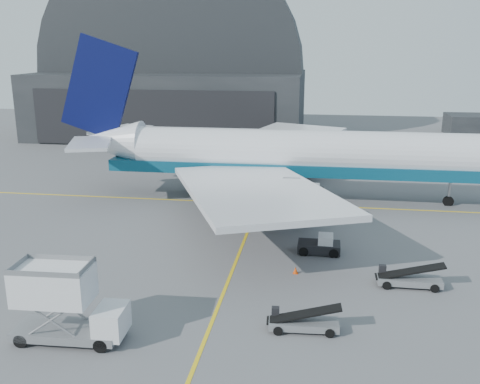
% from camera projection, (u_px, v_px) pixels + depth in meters
% --- Properties ---
extents(ground, '(200.00, 200.00, 0.00)m').
position_uv_depth(ground, '(229.00, 278.00, 40.50)').
color(ground, '#565659').
rests_on(ground, ground).
extents(taxi_lines, '(80.00, 42.12, 0.02)m').
position_uv_depth(taxi_lines, '(250.00, 225.00, 52.57)').
color(taxi_lines, yellow).
rests_on(taxi_lines, ground).
extents(hangar, '(50.00, 28.30, 28.00)m').
position_uv_depth(hangar, '(172.00, 85.00, 102.97)').
color(hangar, black).
rests_on(hangar, ground).
extents(airliner, '(52.67, 51.07, 18.48)m').
position_uv_depth(airliner, '(286.00, 155.00, 59.96)').
color(airliner, white).
rests_on(airliner, ground).
extents(catering_truck, '(6.80, 2.79, 4.61)m').
position_uv_depth(catering_truck, '(65.00, 304.00, 31.52)').
color(catering_truck, slate).
rests_on(catering_truck, ground).
extents(pushback_tug, '(3.59, 2.15, 1.65)m').
position_uv_depth(pushback_tug, '(320.00, 246.00, 45.37)').
color(pushback_tug, black).
rests_on(pushback_tug, ground).
extents(belt_loader_a, '(4.63, 1.83, 1.75)m').
position_uv_depth(belt_loader_a, '(303.00, 322.00, 33.03)').
color(belt_loader_a, slate).
rests_on(belt_loader_a, ground).
extents(belt_loader_b, '(4.88, 1.72, 1.86)m').
position_uv_depth(belt_loader_b, '(408.00, 279.00, 39.05)').
color(belt_loader_b, slate).
rests_on(belt_loader_b, ground).
extents(traffic_cone, '(0.38, 0.38, 0.54)m').
position_uv_depth(traffic_cone, '(295.00, 270.00, 41.33)').
color(traffic_cone, '#DE4307').
rests_on(traffic_cone, ground).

